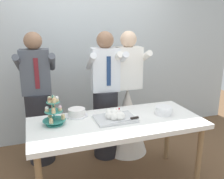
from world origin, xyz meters
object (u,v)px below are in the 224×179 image
Objects in this scene: plate_stack at (164,110)px; round_cake at (77,113)px; dessert_table at (117,127)px; main_cake_tray at (115,116)px; person_groom at (106,103)px; person_guest at (39,107)px; cupcake_stand at (54,112)px; person_bride at (127,112)px.

plate_stack is 0.96m from round_cake.
main_cake_tray is (-0.01, 0.04, 0.12)m from dessert_table.
person_groom is at bearing 83.02° from dessert_table.
main_cake_tray is 0.26× the size of person_guest.
dessert_table is 1.08× the size of person_guest.
cupcake_stand is 0.18× the size of person_guest.
person_bride is (0.39, 0.67, -0.12)m from dessert_table.
main_cake_tray is at bearing -32.73° from round_cake.
person_guest is (-0.38, 0.52, -0.07)m from round_cake.
person_guest is at bearing 100.61° from cupcake_stand.
person_guest reaches higher than dessert_table.
person_bride is (0.40, 0.63, -0.23)m from main_cake_tray.
round_cake is at bearing -152.23° from person_bride.
dessert_table is 0.66m from person_groom.
main_cake_tray is at bearing -45.32° from person_guest.
dessert_table is at bearing -46.50° from person_guest.
person_groom is (0.45, 0.38, -0.07)m from round_cake.
person_guest reaches higher than cupcake_stand.
person_groom is 1.00× the size of person_guest.
person_bride is at bearing 28.44° from cupcake_stand.
person_guest is (-0.75, 0.79, 0.05)m from dessert_table.
main_cake_tray is at bearing -98.10° from person_groom.
cupcake_stand reaches higher than main_cake_tray.
person_guest is (-0.74, 0.75, -0.07)m from main_cake_tray.
cupcake_stand is at bearing 172.39° from main_cake_tray.
person_bride is at bearing 103.57° from plate_stack.
cupcake_stand is 1.27× the size of round_cake.
person_guest reaches higher than plate_stack.
person_bride and person_guest have the same top height.
cupcake_stand is 1.20m from person_bride.
cupcake_stand is 1.59× the size of plate_stack.
person_bride is at bearing 3.50° from person_groom.
plate_stack is 0.12× the size of person_guest.
plate_stack is at bearing -53.65° from person_groom.
main_cake_tray reaches higher than plate_stack.
plate_stack is at bearing -5.36° from cupcake_stand.
person_bride is at bearing 57.69° from main_cake_tray.
round_cake is 0.89m from person_bride.
person_groom reaches higher than dessert_table.
cupcake_stand reaches higher than round_cake.
person_bride is (0.31, 0.02, -0.16)m from person_groom.
main_cake_tray is at bearing -122.31° from person_bride.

